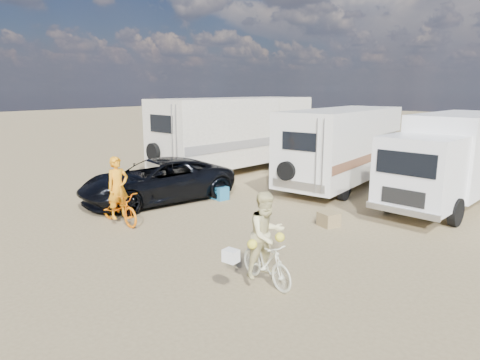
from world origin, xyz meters
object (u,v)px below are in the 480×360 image
Objects in this scene: box_truck at (449,161)px; cooler at (220,193)px; bike_man at (119,208)px; rv_main at (341,148)px; rv_left at (234,135)px; rider_woman at (266,243)px; dark_suv at (157,180)px; rider_man at (118,194)px; crate at (329,219)px; bike_woman at (266,262)px.

cooler is (-6.65, -3.90, -1.29)m from box_truck.
box_truck is 10.68m from bike_man.
rv_main is 5.41m from cooler.
rv_main is at bearing 73.33° from cooler.
rv_left is at bearing 22.24° from bike_man.
rv_main is 9.57m from rider_woman.
rv_main is at bearing 33.34° from rider_woman.
box_truck is 9.86m from dark_suv.
box_truck is at bearing 42.79° from cooler.
rider_woman is at bearing -90.40° from rider_man.
rv_left is at bearing 22.24° from rider_man.
box_truck is at bearing 63.16° from crate.
bike_man is 6.10m from crate.
bike_woman is at bearing -90.40° from rider_man.
cooler is at bearing -1.29° from rider_man.
rv_left is 13.91× the size of cooler.
box_truck is 1.29× the size of dark_suv.
bike_woman is at bearing -75.08° from rv_main.
dark_suv is 2.61m from rider_man.
bike_woman is 0.85× the size of rider_man.
rider_man reaches higher than dark_suv.
rv_main is 4.53× the size of bike_woman.
rider_woman is at bearing 0.00° from bike_woman.
box_truck is at bearing -35.89° from bike_man.
bike_man is 3.65× the size of crate.
rv_main is 1.31× the size of dark_suv.
rv_main reaches higher than crate.
rider_woman is (7.97, -9.22, -0.85)m from rv_left.
bike_man is at bearing -145.26° from crate.
bike_woman is 3.07× the size of crate.
rv_left is 8.92m from bike_man.
rv_main is at bearing 7.28° from rv_left.
crate is (6.02, 1.07, -0.54)m from dark_suv.
bike_man is at bearing -85.67° from cooler.
rider_man is at bearing -85.67° from cooler.
rider_man is 1.04× the size of rider_woman.
rv_left reaches higher than rv_main.
box_truck is at bearing 49.50° from dark_suv.
rider_woman is 4.28m from crate.
crate is at bearing -48.47° from rider_man.
bike_woman is 0.41m from rider_woman.
dark_suv is 6.13m from crate.
bike_woman is at bearing -41.79° from rv_left.
bike_man is 5.67m from rider_woman.
crate is at bearing 26.37° from rider_woman.
box_truck is 8.69m from rider_woman.
rv_left is 16.42× the size of crate.
box_truck is (9.56, -0.70, -0.20)m from rv_left.
dark_suv is (-8.21, -5.41, -0.79)m from box_truck.
rv_left reaches higher than bike_woman.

